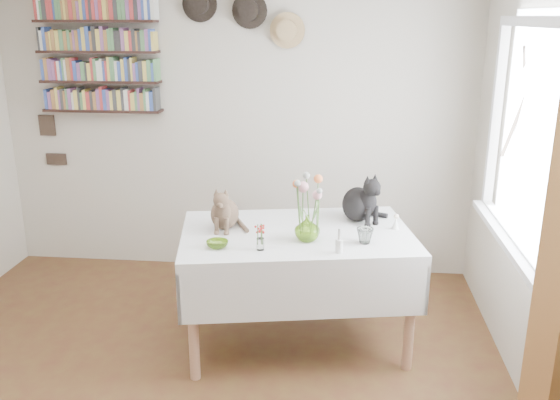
# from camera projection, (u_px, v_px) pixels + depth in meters

# --- Properties ---
(room) EXTENTS (4.08, 4.58, 2.58)m
(room) POSITION_uv_depth(u_px,v_px,m) (153.00, 212.00, 2.87)
(room) COLOR brown
(room) RESTS_ON ground
(window) EXTENTS (0.12, 1.52, 1.32)m
(window) POSITION_uv_depth(u_px,v_px,m) (528.00, 155.00, 3.39)
(window) COLOR white
(window) RESTS_ON room
(dining_table) EXTENTS (1.65, 1.22, 0.80)m
(dining_table) POSITION_uv_depth(u_px,v_px,m) (296.00, 260.00, 3.95)
(dining_table) COLOR white
(dining_table) RESTS_ON room
(tabby_cat) EXTENTS (0.21, 0.26, 0.31)m
(tabby_cat) POSITION_uv_depth(u_px,v_px,m) (225.00, 206.00, 3.92)
(tabby_cat) COLOR brown
(tabby_cat) RESTS_ON dining_table
(black_cat) EXTENTS (0.38, 0.38, 0.35)m
(black_cat) POSITION_uv_depth(u_px,v_px,m) (358.00, 195.00, 4.06)
(black_cat) COLOR black
(black_cat) RESTS_ON dining_table
(flower_vase) EXTENTS (0.20, 0.20, 0.17)m
(flower_vase) POSITION_uv_depth(u_px,v_px,m) (307.00, 228.00, 3.71)
(flower_vase) COLOR #A0CC43
(flower_vase) RESTS_ON dining_table
(green_bowl) EXTENTS (0.14, 0.14, 0.04)m
(green_bowl) POSITION_uv_depth(u_px,v_px,m) (217.00, 244.00, 3.62)
(green_bowl) COLOR #A0CC43
(green_bowl) RESTS_ON dining_table
(drinking_glass) EXTENTS (0.14, 0.14, 0.10)m
(drinking_glass) POSITION_uv_depth(u_px,v_px,m) (365.00, 236.00, 3.68)
(drinking_glass) COLOR white
(drinking_glass) RESTS_ON dining_table
(candlestick) EXTENTS (0.04, 0.04, 0.16)m
(candlestick) POSITION_uv_depth(u_px,v_px,m) (339.00, 245.00, 3.52)
(candlestick) COLOR white
(candlestick) RESTS_ON dining_table
(berry_jar) EXTENTS (0.05, 0.05, 0.19)m
(berry_jar) POSITION_uv_depth(u_px,v_px,m) (260.00, 237.00, 3.56)
(berry_jar) COLOR white
(berry_jar) RESTS_ON dining_table
(porcelain_figurine) EXTENTS (0.06, 0.06, 0.11)m
(porcelain_figurine) POSITION_uv_depth(u_px,v_px,m) (396.00, 223.00, 3.92)
(porcelain_figurine) COLOR white
(porcelain_figurine) RESTS_ON dining_table
(flower_bouquet) EXTENTS (0.17, 0.13, 0.39)m
(flower_bouquet) POSITION_uv_depth(u_px,v_px,m) (308.00, 188.00, 3.64)
(flower_bouquet) COLOR #4C7233
(flower_bouquet) RESTS_ON flower_vase
(bookshelf_unit) EXTENTS (1.00, 0.16, 0.91)m
(bookshelf_unit) POSITION_uv_depth(u_px,v_px,m) (99.00, 56.00, 4.85)
(bookshelf_unit) COLOR black
(bookshelf_unit) RESTS_ON room
(wall_hats) EXTENTS (0.98, 0.09, 0.48)m
(wall_hats) POSITION_uv_depth(u_px,v_px,m) (245.00, 15.00, 4.66)
(wall_hats) COLOR black
(wall_hats) RESTS_ON room
(wall_art_plaques) EXTENTS (0.21, 0.02, 0.44)m
(wall_art_plaques) POSITION_uv_depth(u_px,v_px,m) (51.00, 139.00, 5.18)
(wall_art_plaques) COLOR #38281E
(wall_art_plaques) RESTS_ON room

